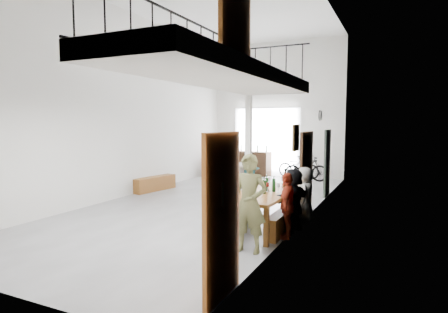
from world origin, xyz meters
The scene contains 24 objects.
floor centered at (0.00, 0.00, 0.00)m, with size 12.00×12.00×0.00m, color #5F6061.
room_walls centered at (0.00, 0.00, 3.55)m, with size 12.00×12.00×12.00m.
gateway_portal centered at (-0.40, 5.94, 1.40)m, with size 2.80×0.08×2.80m, color white.
right_wall_decor centered at (2.70, -1.87, 1.74)m, with size 0.07×8.28×5.07m.
balcony centered at (1.98, -3.13, 2.96)m, with size 1.52×5.62×4.00m.
tasting_table centered at (2.20, -1.70, 0.71)m, with size 1.15×2.55×0.79m.
bench_inner centered at (1.49, -1.71, 0.20)m, with size 0.28×1.77×0.41m, color brown.
bench_wall centered at (2.57, -1.67, 0.21)m, with size 0.24×1.86×0.43m, color brown.
tableware centered at (2.24, -1.53, 0.93)m, with size 0.55×1.28×0.35m.
side_bench centered at (-2.50, 0.91, 0.23)m, with size 0.36×1.63×0.46m, color brown.
oak_barrel centered at (-2.07, 4.86, 0.49)m, with size 0.67×0.67×0.98m.
serving_counter centered at (-1.08, 5.65, 0.50)m, with size 1.89×0.53×1.00m, color #362113.
counter_bottles centered at (-1.08, 5.67, 1.14)m, with size 1.64×0.24×0.28m.
guest_left_a centered at (1.42, -2.40, 0.61)m, with size 0.60×0.39×1.22m, color silver.
guest_left_b centered at (1.42, -1.86, 0.64)m, with size 0.47×0.31×1.28m, color #266C7F.
guest_left_c centered at (1.46, -1.34, 0.66)m, with size 0.65×0.50×1.33m, color silver.
guest_left_d centered at (1.45, -0.78, 0.65)m, with size 0.84×0.48×1.30m, color #266C7F.
guest_right_a centered at (2.76, -2.15, 0.63)m, with size 0.74×0.31×1.27m, color #BF3B20.
guest_right_b centered at (2.76, -1.68, 0.65)m, with size 1.21×0.38×1.30m, color black.
guest_right_c centered at (2.84, -0.96, 0.62)m, with size 0.61×0.40×1.25m, color silver.
host_standing centered at (2.39, -3.17, 0.84)m, with size 0.62×0.40×1.69m, color brown.
potted_plant centered at (2.45, 0.29, 0.20)m, with size 0.36×0.31×0.40m, color #1F4F1F.
bicycle_near centered at (1.06, 5.60, 0.46)m, with size 0.61×1.74×0.91m, color black.
bicycle_far centered at (1.54, 4.86, 0.49)m, with size 0.46×1.61×0.97m, color black.
Camera 1 is at (4.66, -9.01, 2.22)m, focal length 30.00 mm.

